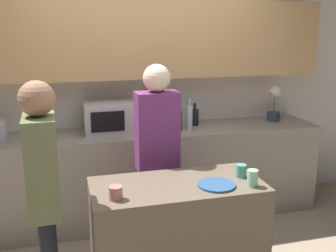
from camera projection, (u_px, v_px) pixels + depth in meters
back_wall at (140, 68)px, 4.02m from camera, size 6.40×0.40×2.70m
back_counter at (146, 175)px, 4.03m from camera, size 3.60×0.62×0.94m
kitchen_island at (177, 241)px, 2.83m from camera, size 1.19×0.58×0.89m
microwave at (111, 117)px, 3.85m from camera, size 0.52×0.39×0.30m
potted_plant at (274, 103)px, 4.29m from camera, size 0.14×0.14×0.39m
bottle_0 at (179, 120)px, 3.89m from camera, size 0.06×0.06×0.28m
bottle_1 at (189, 118)px, 3.93m from camera, size 0.06×0.06×0.32m
bottle_2 at (195, 117)px, 4.13m from camera, size 0.09×0.09×0.23m
plate_on_island at (217, 185)px, 2.67m from camera, size 0.26×0.26×0.01m
cup_0 at (241, 171)px, 2.82m from camera, size 0.08×0.08×0.09m
cup_1 at (116, 193)px, 2.46m from camera, size 0.09×0.09×0.09m
cup_2 at (253, 178)px, 2.66m from camera, size 0.07×0.07×0.12m
person_left at (44, 187)px, 2.45m from camera, size 0.22×0.35×1.64m
person_center at (157, 147)px, 3.20m from camera, size 0.34×0.22×1.67m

